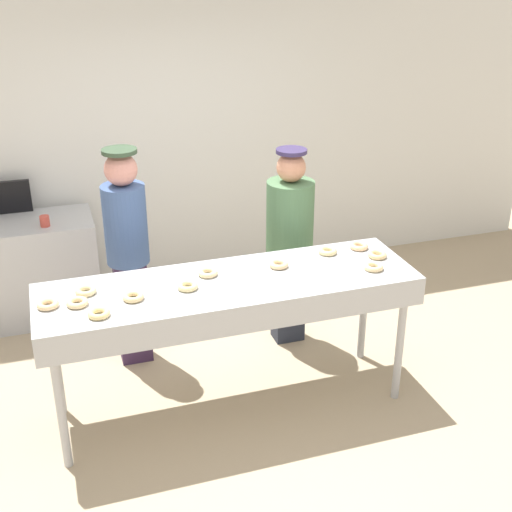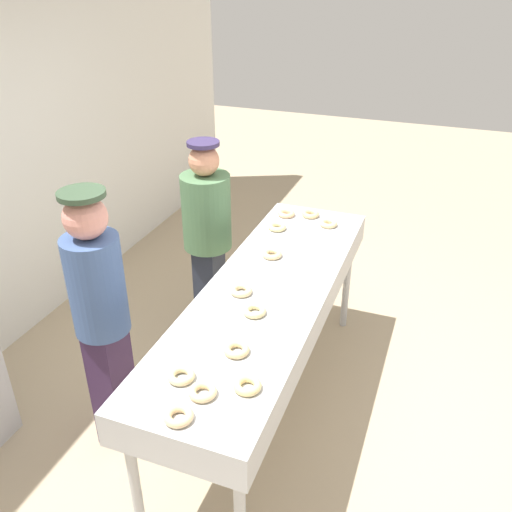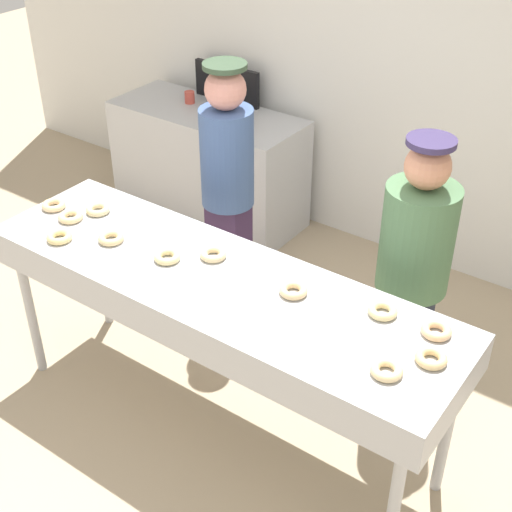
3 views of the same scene
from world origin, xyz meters
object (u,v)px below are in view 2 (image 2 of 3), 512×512
(plain_donut_1, at_px, (277,227))
(plain_donut_11, at_px, (203,392))
(plain_donut_7, at_px, (328,223))
(plain_donut_9, at_px, (272,254))
(fryer_conveyor, at_px, (267,301))
(plain_donut_6, at_px, (254,311))
(plain_donut_10, at_px, (247,386))
(plain_donut_2, at_px, (237,350))
(plain_donut_5, at_px, (241,290))
(plain_donut_3, at_px, (286,214))
(plain_donut_8, at_px, (178,416))
(worker_assistant, at_px, (101,312))
(worker_baker, at_px, (207,229))
(plain_donut_4, at_px, (310,214))
(plain_donut_0, at_px, (181,376))

(plain_donut_1, distance_m, plain_donut_11, 1.79)
(plain_donut_7, bearing_deg, plain_donut_9, 158.51)
(fryer_conveyor, relative_size, plain_donut_6, 18.75)
(plain_donut_1, distance_m, plain_donut_10, 1.72)
(plain_donut_2, bearing_deg, plain_donut_11, 175.11)
(plain_donut_5, height_order, plain_donut_6, same)
(plain_donut_3, distance_m, plain_donut_9, 0.67)
(plain_donut_11, bearing_deg, plain_donut_8, 168.14)
(fryer_conveyor, distance_m, plain_donut_8, 1.16)
(fryer_conveyor, relative_size, plain_donut_10, 18.75)
(plain_donut_5, xyz_separation_m, worker_assistant, (-0.44, 0.70, -0.04))
(fryer_conveyor, relative_size, worker_baker, 1.55)
(plain_donut_1, height_order, plain_donut_7, same)
(plain_donut_4, relative_size, plain_donut_7, 1.00)
(plain_donut_5, bearing_deg, fryer_conveyor, -48.29)
(worker_baker, bearing_deg, plain_donut_10, 28.64)
(worker_assistant, bearing_deg, plain_donut_9, 156.55)
(plain_donut_4, bearing_deg, plain_donut_1, 151.32)
(fryer_conveyor, height_order, plain_donut_8, plain_donut_8)
(plain_donut_11, bearing_deg, plain_donut_10, -57.88)
(plain_donut_3, bearing_deg, plain_donut_11, -172.97)
(plain_donut_1, xyz_separation_m, plain_donut_9, (-0.41, -0.10, 0.00))
(plain_donut_2, distance_m, worker_baker, 1.57)
(plain_donut_8, xyz_separation_m, plain_donut_10, (0.29, -0.21, 0.00))
(plain_donut_3, relative_size, worker_assistant, 0.08)
(plain_donut_1, bearing_deg, worker_baker, 99.52)
(fryer_conveyor, bearing_deg, plain_donut_1, 14.62)
(plain_donut_1, bearing_deg, worker_assistant, 155.49)
(plain_donut_10, height_order, plain_donut_11, same)
(plain_donut_0, distance_m, plain_donut_2, 0.33)
(plain_donut_9, bearing_deg, worker_baker, 63.23)
(plain_donut_10, bearing_deg, plain_donut_5, 24.10)
(plain_donut_2, xyz_separation_m, plain_donut_8, (-0.51, 0.07, 0.00))
(worker_baker, xyz_separation_m, worker_assistant, (-1.26, 0.08, 0.03))
(plain_donut_7, bearing_deg, plain_donut_11, 177.06)
(plain_donut_0, xyz_separation_m, worker_baker, (1.62, 0.63, -0.07))
(plain_donut_1, distance_m, worker_assistant, 1.48)
(plain_donut_1, distance_m, plain_donut_6, 1.11)
(plain_donut_3, distance_m, plain_donut_8, 2.21)
(plain_donut_0, height_order, plain_donut_3, same)
(plain_donut_2, height_order, plain_donut_6, same)
(plain_donut_2, height_order, plain_donut_10, same)
(plain_donut_1, bearing_deg, plain_donut_5, -174.97)
(plain_donut_10, distance_m, worker_baker, 1.84)
(plain_donut_3, bearing_deg, worker_assistant, 159.32)
(plain_donut_6, distance_m, plain_donut_11, 0.69)
(plain_donut_11, bearing_deg, plain_donut_9, 5.72)
(plain_donut_3, xyz_separation_m, plain_donut_11, (-2.03, -0.25, 0.00))
(plain_donut_9, bearing_deg, plain_donut_2, -170.83)
(plain_donut_3, relative_size, worker_baker, 0.08)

